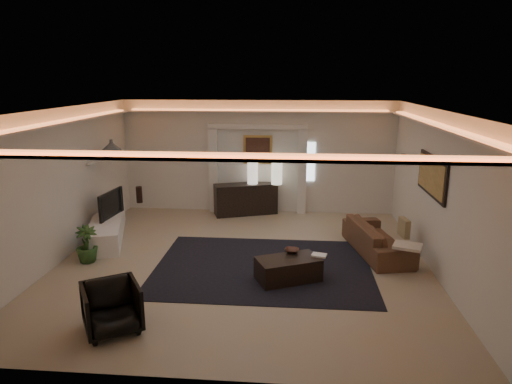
# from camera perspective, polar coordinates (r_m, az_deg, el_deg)

# --- Properties ---
(floor) EXTENTS (7.00, 7.00, 0.00)m
(floor) POSITION_cam_1_polar(r_m,az_deg,el_deg) (8.80, -1.65, -8.86)
(floor) COLOR tan
(floor) RESTS_ON ground
(ceiling) EXTENTS (7.00, 7.00, 0.00)m
(ceiling) POSITION_cam_1_polar(r_m,az_deg,el_deg) (8.11, -1.80, 10.35)
(ceiling) COLOR white
(ceiling) RESTS_ON ground
(wall_back) EXTENTS (7.00, 0.00, 7.00)m
(wall_back) POSITION_cam_1_polar(r_m,az_deg,el_deg) (11.75, 0.23, 4.43)
(wall_back) COLOR silver
(wall_back) RESTS_ON ground
(wall_front) EXTENTS (7.00, 0.00, 7.00)m
(wall_front) POSITION_cam_1_polar(r_m,az_deg,el_deg) (5.05, -6.32, -9.16)
(wall_front) COLOR silver
(wall_front) RESTS_ON ground
(wall_left) EXTENTS (0.00, 7.00, 7.00)m
(wall_left) POSITION_cam_1_polar(r_m,az_deg,el_deg) (9.40, -23.44, 0.76)
(wall_left) COLOR silver
(wall_left) RESTS_ON ground
(wall_right) EXTENTS (0.00, 7.00, 7.00)m
(wall_right) POSITION_cam_1_polar(r_m,az_deg,el_deg) (8.67, 21.92, -0.14)
(wall_right) COLOR silver
(wall_right) RESTS_ON ground
(cove_soffit) EXTENTS (7.00, 7.00, 0.04)m
(cove_soffit) POSITION_cam_1_polar(r_m,az_deg,el_deg) (8.14, -1.78, 8.38)
(cove_soffit) COLOR silver
(cove_soffit) RESTS_ON ceiling
(daylight_slit) EXTENTS (0.25, 0.03, 1.00)m
(daylight_slit) POSITION_cam_1_polar(r_m,az_deg,el_deg) (11.72, 6.84, 3.80)
(daylight_slit) COLOR white
(daylight_slit) RESTS_ON wall_back
(area_rug) EXTENTS (4.00, 3.00, 0.01)m
(area_rug) POSITION_cam_1_polar(r_m,az_deg,el_deg) (8.58, 0.89, -9.43)
(area_rug) COLOR black
(area_rug) RESTS_ON ground
(pilaster_left) EXTENTS (0.22, 0.20, 2.20)m
(pilaster_left) POSITION_cam_1_polar(r_m,az_deg,el_deg) (11.86, -5.36, 2.74)
(pilaster_left) COLOR silver
(pilaster_left) RESTS_ON ground
(pilaster_right) EXTENTS (0.22, 0.20, 2.20)m
(pilaster_right) POSITION_cam_1_polar(r_m,az_deg,el_deg) (11.68, 5.83, 2.55)
(pilaster_right) COLOR silver
(pilaster_right) RESTS_ON ground
(alcove_header) EXTENTS (2.52, 0.20, 0.12)m
(alcove_header) POSITION_cam_1_polar(r_m,az_deg,el_deg) (11.54, 0.20, 8.26)
(alcove_header) COLOR silver
(alcove_header) RESTS_ON wall_back
(painting_frame) EXTENTS (0.74, 0.04, 0.74)m
(painting_frame) POSITION_cam_1_polar(r_m,az_deg,el_deg) (11.69, 0.22, 5.37)
(painting_frame) COLOR tan
(painting_frame) RESTS_ON wall_back
(painting_canvas) EXTENTS (0.62, 0.02, 0.62)m
(painting_canvas) POSITION_cam_1_polar(r_m,az_deg,el_deg) (11.66, 0.21, 5.35)
(painting_canvas) COLOR #4C2D1E
(painting_canvas) RESTS_ON wall_back
(art_panel_frame) EXTENTS (0.04, 1.64, 0.74)m
(art_panel_frame) POSITION_cam_1_polar(r_m,az_deg,el_deg) (8.89, 21.34, 1.90)
(art_panel_frame) COLOR black
(art_panel_frame) RESTS_ON wall_right
(art_panel_gold) EXTENTS (0.02, 1.50, 0.62)m
(art_panel_gold) POSITION_cam_1_polar(r_m,az_deg,el_deg) (8.88, 21.19, 1.90)
(art_panel_gold) COLOR tan
(art_panel_gold) RESTS_ON wall_right
(wall_sconce) EXTENTS (0.12, 0.12, 0.22)m
(wall_sconce) POSITION_cam_1_polar(r_m,az_deg,el_deg) (10.67, 18.08, 3.98)
(wall_sconce) COLOR black
(wall_sconce) RESTS_ON wall_right
(wall_niche) EXTENTS (0.10, 0.55, 0.04)m
(wall_niche) POSITION_cam_1_polar(r_m,az_deg,el_deg) (10.56, -19.74, 3.58)
(wall_niche) COLOR silver
(wall_niche) RESTS_ON wall_left
(console) EXTENTS (1.67, 1.00, 0.80)m
(console) POSITION_cam_1_polar(r_m,az_deg,el_deg) (11.70, -1.31, -0.88)
(console) COLOR black
(console) RESTS_ON ground
(lamp_left) EXTENTS (0.27, 0.27, 0.59)m
(lamp_left) POSITION_cam_1_polar(r_m,az_deg,el_deg) (11.58, -0.44, 2.47)
(lamp_left) COLOR white
(lamp_left) RESTS_ON console
(lamp_right) EXTENTS (0.35, 0.35, 0.61)m
(lamp_right) POSITION_cam_1_polar(r_m,az_deg,el_deg) (11.54, 2.64, 2.41)
(lamp_right) COLOR white
(lamp_right) RESTS_ON console
(media_ledge) EXTENTS (1.38, 2.60, 0.47)m
(media_ledge) POSITION_cam_1_polar(r_m,az_deg,el_deg) (10.55, -18.22, -4.30)
(media_ledge) COLOR white
(media_ledge) RESTS_ON ground
(tv) EXTENTS (1.02, 0.23, 0.58)m
(tv) POSITION_cam_1_polar(r_m,az_deg,el_deg) (10.48, -18.28, -1.48)
(tv) COLOR black
(tv) RESTS_ON media_ledge
(figurine) EXTENTS (0.16, 0.16, 0.40)m
(figurine) POSITION_cam_1_polar(r_m,az_deg,el_deg) (11.46, -14.50, -0.43)
(figurine) COLOR black
(figurine) RESTS_ON media_ledge
(ginger_jar) EXTENTS (0.55, 0.55, 0.44)m
(ginger_jar) POSITION_cam_1_polar(r_m,az_deg,el_deg) (10.69, -17.74, 5.16)
(ginger_jar) COLOR slate
(ginger_jar) RESTS_ON wall_niche
(plant) EXTENTS (0.56, 0.56, 0.71)m
(plant) POSITION_cam_1_polar(r_m,az_deg,el_deg) (9.27, -20.57, -6.19)
(plant) COLOR #2A4E1F
(plant) RESTS_ON ground
(sofa) EXTENTS (2.18, 1.21, 0.60)m
(sofa) POSITION_cam_1_polar(r_m,az_deg,el_deg) (9.48, 15.02, -5.67)
(sofa) COLOR #4B3121
(sofa) RESTS_ON ground
(throw_blanket) EXTENTS (0.58, 0.53, 0.05)m
(throw_blanket) POSITION_cam_1_polar(r_m,az_deg,el_deg) (8.50, 18.56, -6.48)
(throw_blanket) COLOR silver
(throw_blanket) RESTS_ON sofa
(throw_pillow) EXTENTS (0.17, 0.38, 0.37)m
(throw_pillow) POSITION_cam_1_polar(r_m,az_deg,el_deg) (9.49, 18.16, -4.29)
(throw_pillow) COLOR tan
(throw_pillow) RESTS_ON sofa
(coffee_table) EXTENTS (1.22, 0.97, 0.40)m
(coffee_table) POSITION_cam_1_polar(r_m,az_deg,el_deg) (8.02, 4.08, -9.67)
(coffee_table) COLOR black
(coffee_table) RESTS_ON ground
(bowl) EXTENTS (0.29, 0.29, 0.06)m
(bowl) POSITION_cam_1_polar(r_m,az_deg,el_deg) (8.19, 4.53, -7.34)
(bowl) COLOR #3E241B
(bowl) RESTS_ON coffee_table
(magazine) EXTENTS (0.30, 0.25, 0.03)m
(magazine) POSITION_cam_1_polar(r_m,az_deg,el_deg) (8.09, 7.96, -7.86)
(magazine) COLOR white
(magazine) RESTS_ON coffee_table
(armchair) EXTENTS (1.03, 1.04, 0.69)m
(armchair) POSITION_cam_1_polar(r_m,az_deg,el_deg) (6.77, -17.71, -13.73)
(armchair) COLOR black
(armchair) RESTS_ON ground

